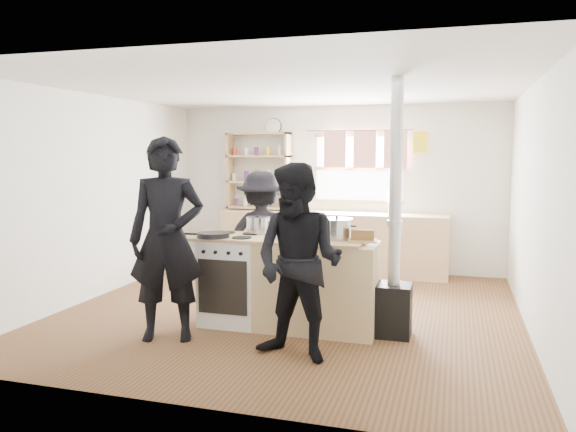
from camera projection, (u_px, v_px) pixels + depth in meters
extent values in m
cube|color=brown|center=(290.00, 312.00, 6.35)|extent=(5.00, 5.00, 0.01)
cube|color=tan|center=(332.00, 242.00, 8.41)|extent=(3.40, 0.55, 0.90)
cube|color=tan|center=(259.00, 207.00, 8.81)|extent=(1.00, 0.28, 0.03)
cube|color=tan|center=(259.00, 182.00, 8.77)|extent=(1.00, 0.28, 0.03)
cube|color=tan|center=(258.00, 156.00, 8.72)|extent=(1.00, 0.28, 0.03)
cube|color=tan|center=(258.00, 134.00, 8.69)|extent=(1.00, 0.28, 0.03)
cube|color=tan|center=(230.00, 171.00, 8.89)|extent=(0.04, 0.28, 1.20)
cube|color=tan|center=(288.00, 172.00, 8.61)|extent=(0.04, 0.28, 1.20)
cylinder|color=silver|center=(391.00, 203.00, 8.10)|extent=(0.10, 0.10, 0.33)
cube|color=white|center=(234.00, 280.00, 5.90)|extent=(0.60, 0.60, 0.90)
cube|color=tan|center=(317.00, 286.00, 5.65)|extent=(1.20, 0.60, 0.90)
cube|color=tan|center=(275.00, 239.00, 5.72)|extent=(1.84, 0.64, 0.03)
cylinder|color=black|center=(213.00, 235.00, 5.71)|extent=(0.34, 0.34, 0.05)
cylinder|color=#275A1E|center=(213.00, 233.00, 5.71)|extent=(0.30, 0.30, 0.02)
cube|color=silver|center=(285.00, 235.00, 5.65)|extent=(0.38, 0.33, 0.06)
cube|color=brown|center=(285.00, 233.00, 5.65)|extent=(0.32, 0.28, 0.02)
cylinder|color=#B9B9BB|center=(258.00, 226.00, 5.98)|extent=(0.25, 0.25, 0.17)
cylinder|color=#B9B9BB|center=(258.00, 217.00, 5.97)|extent=(0.25, 0.25, 0.01)
sphere|color=black|center=(258.00, 216.00, 5.97)|extent=(0.03, 0.03, 0.03)
cylinder|color=#B4B4B6|center=(337.00, 229.00, 5.58)|extent=(0.30, 0.30, 0.20)
cylinder|color=#B4B4B6|center=(337.00, 219.00, 5.57)|extent=(0.31, 0.31, 0.01)
sphere|color=black|center=(337.00, 218.00, 5.57)|extent=(0.03, 0.03, 0.03)
cube|color=tan|center=(362.00, 241.00, 5.42)|extent=(0.30, 0.24, 0.02)
cube|color=olive|center=(363.00, 235.00, 5.42)|extent=(0.23, 0.14, 0.10)
cube|color=black|center=(393.00, 310.00, 5.49)|extent=(0.35, 0.35, 0.51)
cylinder|color=#ADADB2|center=(396.00, 182.00, 5.35)|extent=(0.12, 0.12, 1.99)
imported|color=black|center=(167.00, 239.00, 5.32)|extent=(0.82, 0.67, 1.94)
imported|color=black|center=(299.00, 263.00, 4.79)|extent=(0.95, 0.82, 1.71)
imported|color=black|center=(261.00, 237.00, 6.69)|extent=(1.15, 0.88, 1.57)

